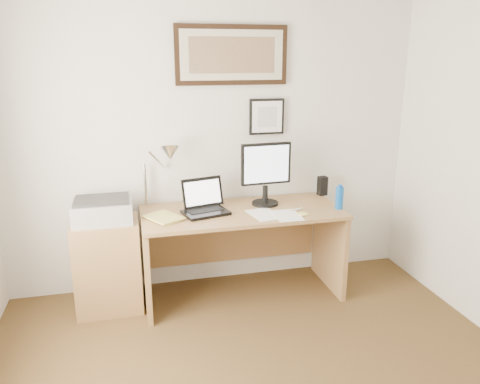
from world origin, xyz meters
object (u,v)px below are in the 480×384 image
object	(u,v)px
laptop	(205,205)
lcd_monitor	(266,171)
book	(152,221)
desk	(239,234)
side_cabinet	(108,265)
water_bottle	(339,198)
printer	(103,210)

from	to	relation	value
laptop	lcd_monitor	bearing A→B (deg)	7.88
book	desk	bearing A→B (deg)	15.95
side_cabinet	book	world-z (taller)	book
lcd_monitor	water_bottle	bearing A→B (deg)	-23.60
side_cabinet	laptop	xyz separation A→B (m)	(0.77, -0.02, 0.44)
side_cabinet	laptop	bearing A→B (deg)	-1.73
water_bottle	lcd_monitor	bearing A→B (deg)	156.40
side_cabinet	lcd_monitor	world-z (taller)	lcd_monitor
water_bottle	desk	distance (m)	0.87
side_cabinet	water_bottle	xyz separation A→B (m)	(1.85, -0.19, 0.48)
book	printer	xyz separation A→B (m)	(-0.36, 0.18, 0.06)
lcd_monitor	printer	world-z (taller)	lcd_monitor
side_cabinet	desk	world-z (taller)	desk
printer	laptop	bearing A→B (deg)	-2.55
laptop	lcd_monitor	world-z (taller)	lcd_monitor
laptop	side_cabinet	bearing A→B (deg)	178.27
printer	book	bearing A→B (deg)	-26.75
water_bottle	book	bearing A→B (deg)	179.17
water_bottle	book	distance (m)	1.50
lcd_monitor	book	bearing A→B (deg)	-166.93
laptop	printer	distance (m)	0.78
side_cabinet	desk	size ratio (longest dim) A/B	0.46
side_cabinet	book	size ratio (longest dim) A/B	2.56
side_cabinet	book	distance (m)	0.56
desk	printer	xyz separation A→B (m)	(-1.08, -0.02, 0.30)
water_bottle	book	world-z (taller)	water_bottle
water_bottle	lcd_monitor	distance (m)	0.63
laptop	desk	bearing A→B (deg)	11.10
laptop	water_bottle	bearing A→B (deg)	-8.89
book	lcd_monitor	bearing A→B (deg)	13.07
side_cabinet	water_bottle	bearing A→B (deg)	-5.92
book	side_cabinet	bearing A→B (deg)	154.27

